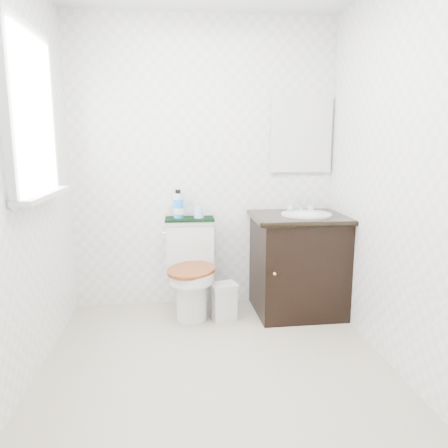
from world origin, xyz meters
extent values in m
plane|color=#B8AB94|center=(0.00, 0.00, 0.00)|extent=(2.40, 2.40, 0.00)
plane|color=white|center=(0.00, 1.20, 1.20)|extent=(2.40, 0.00, 2.40)
plane|color=white|center=(0.00, -1.20, 1.20)|extent=(2.40, 0.00, 2.40)
plane|color=white|center=(-1.10, 0.00, 1.20)|extent=(0.00, 2.40, 2.40)
plane|color=white|center=(1.10, 0.00, 1.20)|extent=(0.00, 2.40, 2.40)
cube|color=white|center=(-1.07, 0.25, 1.55)|extent=(0.02, 0.70, 0.90)
cube|color=silver|center=(0.82, 1.18, 1.45)|extent=(0.50, 0.02, 0.60)
cylinder|color=silver|center=(-0.13, 0.82, 0.19)|extent=(0.24, 0.24, 0.37)
cube|color=silver|center=(-0.13, 1.07, 0.19)|extent=(0.24, 0.28, 0.37)
cube|color=silver|center=(-0.13, 1.09, 0.55)|extent=(0.39, 0.18, 0.35)
cube|color=silver|center=(-0.13, 1.09, 0.74)|extent=(0.41, 0.20, 0.03)
cylinder|color=silver|center=(-0.13, 0.78, 0.37)|extent=(0.35, 0.35, 0.08)
cylinder|color=maroon|center=(-0.13, 0.78, 0.42)|extent=(0.46, 0.46, 0.03)
cube|color=black|center=(0.77, 0.90, 0.39)|extent=(0.74, 0.64, 0.78)
cube|color=black|center=(0.77, 0.90, 0.80)|extent=(0.79, 0.68, 0.04)
cylinder|color=silver|center=(0.80, 0.87, 0.83)|extent=(0.40, 0.40, 0.01)
ellipsoid|color=silver|center=(0.80, 0.87, 0.77)|extent=(0.35, 0.35, 0.17)
cylinder|color=silver|center=(0.80, 1.04, 0.87)|extent=(0.02, 0.02, 0.10)
cube|color=silver|center=(0.12, 0.80, 0.13)|extent=(0.21, 0.18, 0.26)
cube|color=silver|center=(0.12, 0.80, 0.28)|extent=(0.24, 0.21, 0.03)
cube|color=black|center=(-0.13, 1.09, 0.77)|extent=(0.40, 0.22, 0.02)
cylinder|color=#1B80E9|center=(-0.22, 1.11, 0.85)|extent=(0.08, 0.08, 0.15)
cylinder|color=silver|center=(-0.22, 1.11, 0.95)|extent=(0.08, 0.08, 0.05)
cylinder|color=black|center=(-0.22, 1.11, 0.99)|extent=(0.04, 0.04, 0.03)
cone|color=#8EBBE8|center=(-0.05, 1.09, 0.82)|extent=(0.08, 0.08, 0.10)
ellipsoid|color=teal|center=(0.71, 1.03, 0.83)|extent=(0.08, 0.05, 0.02)
camera|label=1|loc=(-0.21, -2.47, 1.40)|focal=35.00mm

